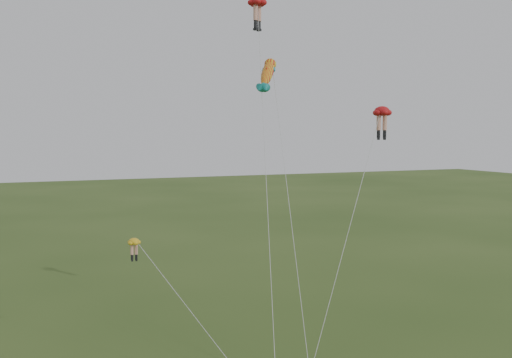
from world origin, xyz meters
name	(u,v)px	position (x,y,z in m)	size (l,w,h in m)	color
legs_kite_red_high	(258,8)	(3.86, 10.91, 23.57)	(5.55, 14.35, 24.52)	#B11214
legs_kite_red_mid	(380,119)	(8.73, 1.95, 15.19)	(9.28, 6.22, 16.02)	#B11214
legs_kite_yellow	(141,252)	(-6.33, 4.79, 7.10)	(5.63, 7.49, 7.93)	gold
fish_kite	(268,74)	(3.36, 7.82, 18.41)	(3.49, 12.39, 19.90)	gold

